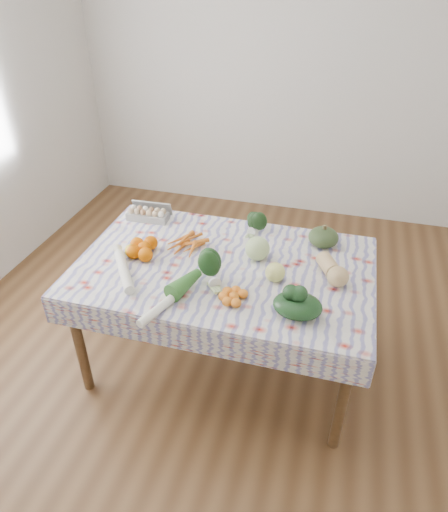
{
  "coord_description": "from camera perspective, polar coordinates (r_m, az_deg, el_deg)",
  "views": [
    {
      "loc": [
        0.57,
        -2.04,
        2.24
      ],
      "look_at": [
        0.0,
        0.0,
        0.82
      ],
      "focal_mm": 32.0,
      "sensor_mm": 36.0,
      "label": 1
    }
  ],
  "objects": [
    {
      "name": "ground",
      "position": [
        3.08,
        0.0,
        -12.78
      ],
      "size": [
        4.5,
        4.5,
        0.0
      ],
      "primitive_type": "plane",
      "color": "#54361D",
      "rests_on": "ground"
    },
    {
      "name": "wall_back",
      "position": [
        4.41,
        8.5,
        22.51
      ],
      "size": [
        4.0,
        0.04,
        2.8
      ],
      "primitive_type": "cube",
      "color": "silver",
      "rests_on": "ground"
    },
    {
      "name": "dining_table",
      "position": [
        2.63,
        0.0,
        -2.57
      ],
      "size": [
        1.6,
        1.0,
        0.75
      ],
      "color": "brown",
      "rests_on": "ground"
    },
    {
      "name": "tablecloth",
      "position": [
        2.59,
        0.0,
        -1.18
      ],
      "size": [
        1.66,
        1.06,
        0.01
      ],
      "primitive_type": "cube",
      "color": "silver",
      "rests_on": "dining_table"
    },
    {
      "name": "egg_carton",
      "position": [
        3.05,
        -9.52,
        5.09
      ],
      "size": [
        0.27,
        0.12,
        0.07
      ],
      "primitive_type": "cube",
      "rotation": [
        0.0,
        0.0,
        0.02
      ],
      "color": "#979893",
      "rests_on": "tablecloth"
    },
    {
      "name": "carrot_bunch",
      "position": [
        2.72,
        -4.66,
        1.38
      ],
      "size": [
        0.3,
        0.29,
        0.04
      ],
      "primitive_type": "cube",
      "rotation": [
        0.0,
        0.0,
        -0.42
      ],
      "color": "orange",
      "rests_on": "tablecloth"
    },
    {
      "name": "kale_bunch",
      "position": [
        2.85,
        3.7,
        3.95
      ],
      "size": [
        0.15,
        0.14,
        0.12
      ],
      "primitive_type": "ellipsoid",
      "rotation": [
        0.0,
        0.0,
        -0.08
      ],
      "color": "#1A3415",
      "rests_on": "tablecloth"
    },
    {
      "name": "kabocha_squash",
      "position": [
        2.78,
        12.33,
        2.32
      ],
      "size": [
        0.2,
        0.2,
        0.12
      ],
      "primitive_type": "ellipsoid",
      "rotation": [
        0.0,
        0.0,
        0.13
      ],
      "color": "#364B26",
      "rests_on": "tablecloth"
    },
    {
      "name": "cabbage",
      "position": [
        2.6,
        4.2,
        0.95
      ],
      "size": [
        0.18,
        0.18,
        0.14
      ],
      "primitive_type": "sphere",
      "rotation": [
        0.0,
        0.0,
        -0.37
      ],
      "color": "#B5D285",
      "rests_on": "tablecloth"
    },
    {
      "name": "butternut_squash",
      "position": [
        2.52,
        13.44,
        -1.52
      ],
      "size": [
        0.22,
        0.28,
        0.12
      ],
      "primitive_type": "ellipsoid",
      "rotation": [
        0.0,
        0.0,
        0.49
      ],
      "color": "tan",
      "rests_on": "tablecloth"
    },
    {
      "name": "orange_cluster",
      "position": [
        2.68,
        -9.9,
        0.97
      ],
      "size": [
        0.31,
        0.31,
        0.09
      ],
      "primitive_type": "cube",
      "rotation": [
        0.0,
        0.0,
        0.17
      ],
      "color": "#DB5D00",
      "rests_on": "tablecloth"
    },
    {
      "name": "broccoli",
      "position": [
        2.4,
        -1.53,
        -2.3
      ],
      "size": [
        0.23,
        0.23,
        0.12
      ],
      "primitive_type": "ellipsoid",
      "rotation": [
        0.0,
        0.0,
        0.58
      ],
      "color": "#1A4118",
      "rests_on": "tablecloth"
    },
    {
      "name": "mandarin_cluster",
      "position": [
        2.31,
        1.23,
        -5.0
      ],
      "size": [
        0.21,
        0.21,
        0.05
      ],
      "primitive_type": "cube",
      "rotation": [
        0.0,
        0.0,
        -0.2
      ],
      "color": "orange",
      "rests_on": "tablecloth"
    },
    {
      "name": "grapefruit",
      "position": [
        2.44,
        6.42,
        -2.03
      ],
      "size": [
        0.12,
        0.12,
        0.11
      ],
      "primitive_type": "sphere",
      "rotation": [
        0.0,
        0.0,
        -0.15
      ],
      "color": "#EAED78",
      "rests_on": "tablecloth"
    },
    {
      "name": "spinach_bag",
      "position": [
        2.24,
        9.18,
        -6.14
      ],
      "size": [
        0.26,
        0.21,
        0.11
      ],
      "primitive_type": "ellipsoid",
      "rotation": [
        0.0,
        0.0,
        -0.08
      ],
      "color": "black",
      "rests_on": "tablecloth"
    },
    {
      "name": "daikon",
      "position": [
        2.54,
        -12.38,
        -1.83
      ],
      "size": [
        0.27,
        0.35,
        0.06
      ],
      "primitive_type": "cylinder",
      "rotation": [
        1.57,
        0.0,
        0.61
      ],
      "color": "white",
      "rests_on": "tablecloth"
    },
    {
      "name": "leek",
      "position": [
        2.31,
        -6.75,
        -5.38
      ],
      "size": [
        0.19,
        0.44,
        0.05
      ],
      "primitive_type": "cylinder",
      "rotation": [
        1.57,
        0.0,
        -0.33
      ],
      "color": "white",
      "rests_on": "tablecloth"
    }
  ]
}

